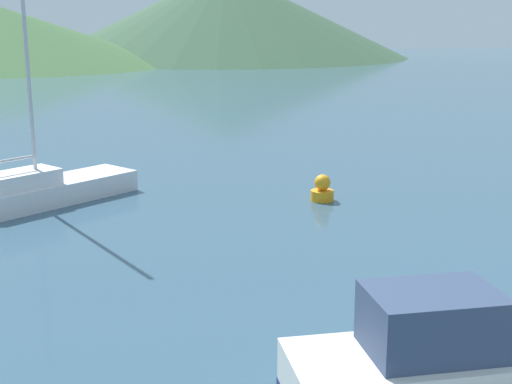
% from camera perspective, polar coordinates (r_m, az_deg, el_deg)
% --- Properties ---
extents(motorboat_near, '(6.13, 1.81, 2.26)m').
position_cam_1_polar(motorboat_near, '(12.00, 17.41, -13.05)').
color(motorboat_near, white).
rests_on(motorboat_near, ground_plane).
extents(sailboat_inner, '(7.37, 6.35, 10.17)m').
position_cam_1_polar(sailboat_inner, '(23.40, -18.33, -0.13)').
color(sailboat_inner, silver).
rests_on(sailboat_inner, ground_plane).
extents(buoy_marker, '(0.76, 0.76, 0.87)m').
position_cam_1_polar(buoy_marker, '(23.34, 5.33, 0.17)').
color(buoy_marker, orange).
rests_on(buoy_marker, ground_plane).
extents(hill_west, '(41.40, 41.40, 6.89)m').
position_cam_1_polar(hill_west, '(93.65, -19.53, 11.65)').
color(hill_west, '#3D6038').
rests_on(hill_west, ground_plane).
extents(hill_central, '(52.91, 52.91, 12.38)m').
position_cam_1_polar(hill_central, '(107.15, -2.44, 14.07)').
color(hill_central, '#38563D').
rests_on(hill_central, ground_plane).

